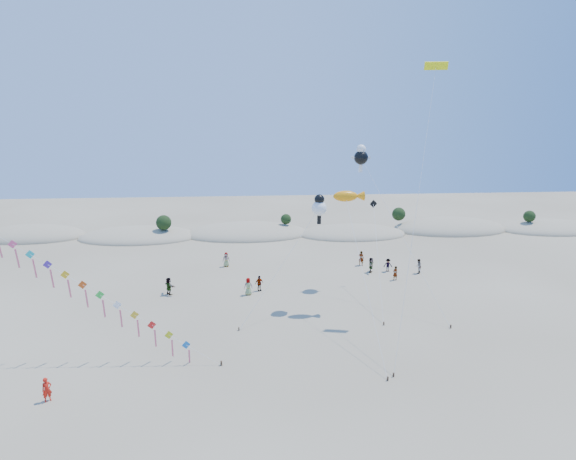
{
  "coord_description": "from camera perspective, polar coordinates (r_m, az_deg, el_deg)",
  "views": [
    {
      "loc": [
        0.67,
        -25.95,
        18.11
      ],
      "look_at": [
        3.83,
        14.0,
        8.27
      ],
      "focal_mm": 30.0,
      "sensor_mm": 36.0,
      "label": 1
    }
  ],
  "objects": [
    {
      "name": "cartoon_kite_low",
      "position": [
        44.36,
        3.71,
        2.78
      ],
      "size": [
        8.25,
        5.87,
        10.81
      ],
      "color": "#3F2D1E",
      "rests_on": "ground"
    },
    {
      "name": "flyer_foreground",
      "position": [
        35.95,
        -26.67,
        -16.55
      ],
      "size": [
        0.71,
        0.68,
        1.64
      ],
      "primitive_type": "imported",
      "rotation": [
        0.0,
        0.0,
        0.67
      ],
      "color": "red",
      "rests_on": "ground"
    },
    {
      "name": "parafoil_kite",
      "position": [
        44.19,
        17.02,
        17.23
      ],
      "size": [
        7.1,
        12.35,
        22.27
      ],
      "color": "#3F2D1E",
      "rests_on": "ground"
    },
    {
      "name": "cartoon_kite_high",
      "position": [
        50.75,
        8.67,
        8.64
      ],
      "size": [
        6.59,
        13.04,
        14.89
      ],
      "color": "#3F2D1E",
      "rests_on": "ground"
    },
    {
      "name": "fish_kite",
      "position": [
        44.07,
        7.24,
        3.96
      ],
      "size": [
        2.84,
        13.84,
        11.2
      ],
      "color": "#3F2D1E",
      "rests_on": "ground"
    },
    {
      "name": "dune_ridge",
      "position": [
        73.33,
        -4.09,
        -0.44
      ],
      "size": [
        145.3,
        11.49,
        5.57
      ],
      "color": "gray",
      "rests_on": "ground"
    },
    {
      "name": "dark_kite",
      "position": [
        49.16,
        10.41,
        -0.69
      ],
      "size": [
        2.11,
        11.58,
        9.08
      ],
      "color": "#3F2D1E",
      "rests_on": "ground"
    },
    {
      "name": "beachgoers",
      "position": [
        53.62,
        2.07,
        -4.97
      ],
      "size": [
        28.84,
        10.13,
        1.81
      ],
      "color": "slate",
      "rests_on": "ground"
    },
    {
      "name": "ground",
      "position": [
        31.65,
        -5.28,
        -21.16
      ],
      "size": [
        160.0,
        160.0,
        0.0
      ],
      "primitive_type": "plane",
      "color": "#807258",
      "rests_on": "ground"
    }
  ]
}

